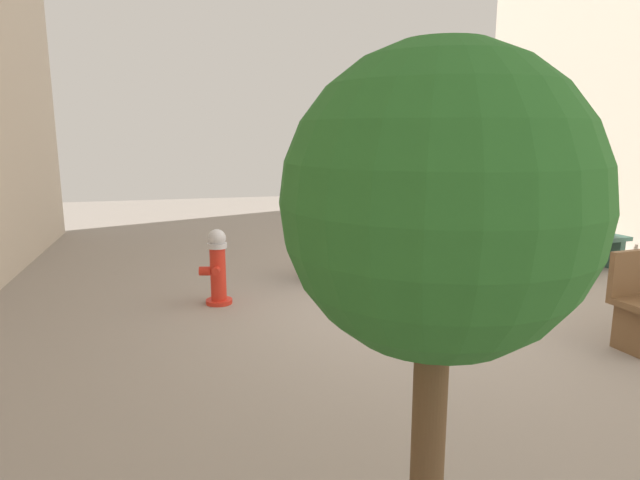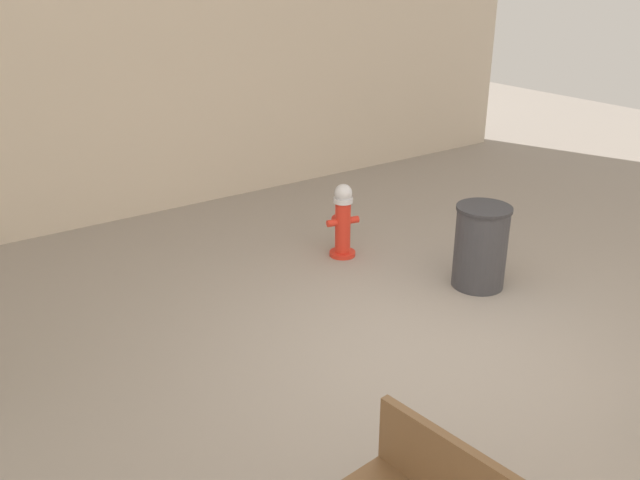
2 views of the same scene
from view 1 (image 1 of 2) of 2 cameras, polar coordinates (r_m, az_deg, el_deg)
ground_plane at (r=6.61m, az=8.50°, el=-7.01°), size 23.40×23.40×0.00m
fire_hydrant at (r=6.68m, az=-10.70°, el=-2.76°), size 0.39×0.42×0.92m
bench_near at (r=9.00m, az=25.33°, el=0.15°), size 1.65×0.63×0.95m
planter_tree at (r=1.75m, az=11.71°, el=-10.22°), size 0.94×0.94×2.32m
trash_bin at (r=7.63m, az=0.48°, el=-0.74°), size 0.60×0.60×0.94m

